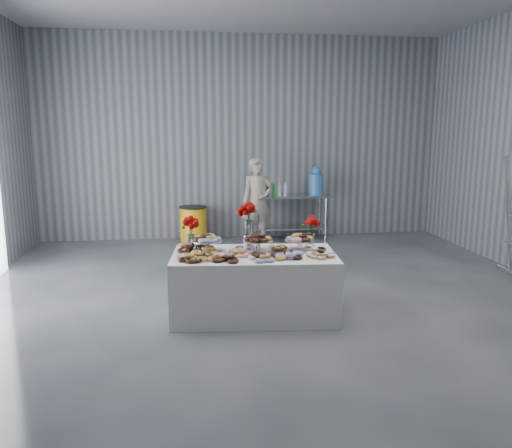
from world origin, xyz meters
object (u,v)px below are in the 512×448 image
(display_table, at_px, (254,284))
(water_jug, at_px, (316,182))
(person, at_px, (257,202))
(prep_table, at_px, (291,209))
(trash_barrel, at_px, (193,224))

(display_table, distance_m, water_jug, 4.45)
(water_jug, distance_m, person, 1.30)
(display_table, xyz_separation_m, person, (0.53, 3.69, 0.45))
(display_table, xyz_separation_m, prep_table, (1.25, 4.02, 0.24))
(display_table, xyz_separation_m, trash_barrel, (-0.69, 4.02, -0.02))
(trash_barrel, bearing_deg, person, -14.81)
(display_table, distance_m, person, 3.76)
(prep_table, xyz_separation_m, person, (-0.72, -0.32, 0.20))
(water_jug, bearing_deg, person, -165.20)
(display_table, height_order, prep_table, prep_table)
(display_table, distance_m, prep_table, 4.21)
(display_table, relative_size, person, 1.15)
(prep_table, bearing_deg, trash_barrel, -180.00)
(trash_barrel, bearing_deg, display_table, -80.29)
(water_jug, distance_m, trash_barrel, 2.56)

